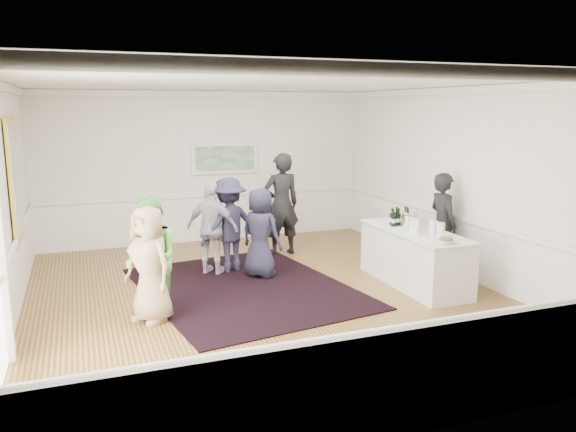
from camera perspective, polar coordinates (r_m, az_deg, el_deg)
name	(u,v)px	position (r m, az deg, el deg)	size (l,w,h in m)	color
floor	(265,296)	(8.71, -2.31, -8.14)	(8.00, 8.00, 0.00)	olive
ceiling	(264,83)	(8.24, -2.49, 13.39)	(7.00, 8.00, 0.02)	white
wall_left	(2,208)	(7.98, -27.03, 0.75)	(0.02, 8.00, 3.20)	white
wall_right	(460,182)	(9.98, 17.10, 3.28)	(0.02, 8.00, 3.20)	white
wall_back	(206,167)	(12.16, -8.32, 4.95)	(7.00, 0.02, 3.20)	white
wall_front	(416,261)	(4.77, 12.85, -4.49)	(7.00, 0.02, 3.20)	white
wainscoting	(265,265)	(8.56, -2.34, -4.97)	(7.00, 8.00, 1.00)	white
mirror	(15,180)	(9.23, -25.99, 3.32)	(0.05, 1.25, 1.85)	gold
landscape_painting	(225,158)	(12.18, -6.44, 5.86)	(1.44, 0.06, 0.66)	white
area_rug	(245,288)	(9.10, -4.38, -7.26)	(2.99, 3.92, 0.02)	black
serving_table	(414,257)	(9.36, 12.71, -4.13)	(0.85, 2.24, 0.90)	silver
bartender	(443,224)	(9.93, 15.44, -0.83)	(0.65, 0.43, 1.78)	black
guest_tan	(149,264)	(7.74, -13.93, -4.77)	(0.78, 0.50, 1.59)	tan
guest_green	(152,259)	(7.85, -13.69, -4.22)	(0.81, 0.63, 1.67)	#60BB4B
guest_lilac	(212,228)	(9.73, -7.69, -1.24)	(0.95, 0.39, 1.62)	#BAAEC3
guest_dark_a	(229,225)	(9.84, -6.01, -0.92)	(1.08, 0.62, 1.67)	#212036
guest_dark_b	(281,204)	(10.93, -0.68, 1.21)	(0.73, 0.48, 1.99)	black
guest_navy	(260,233)	(9.51, -2.82, -1.71)	(0.75, 0.49, 1.53)	#212036
wine_bottles	(400,216)	(9.61, 11.29, 0.02)	(0.40, 0.26, 0.31)	black
juice_pitchers	(426,227)	(8.98, 13.81, -1.08)	(0.35, 0.57, 0.24)	#66AF3E
ice_bucket	(409,221)	(9.42, 12.18, -0.48)	(0.26, 0.26, 0.24)	silver
nut_bowl	(446,240)	(8.51, 15.77, -2.41)	(0.27, 0.27, 0.08)	white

